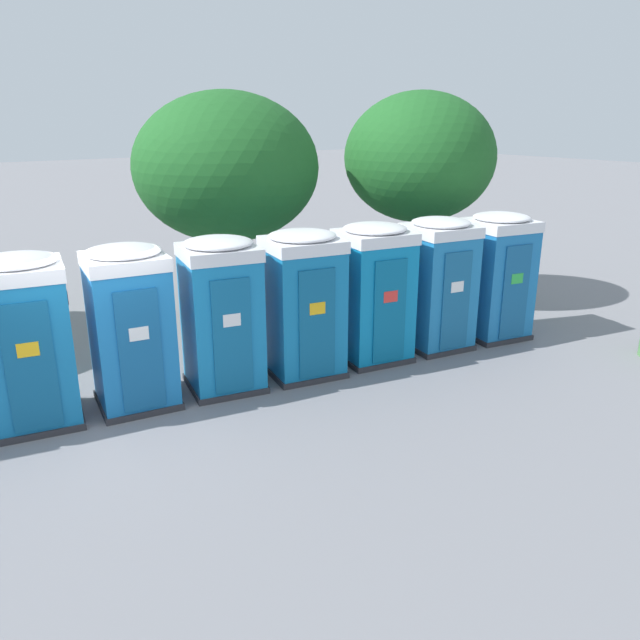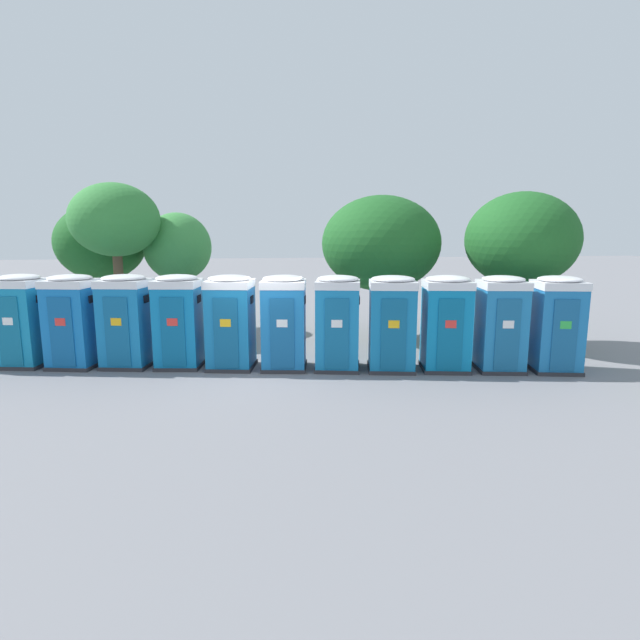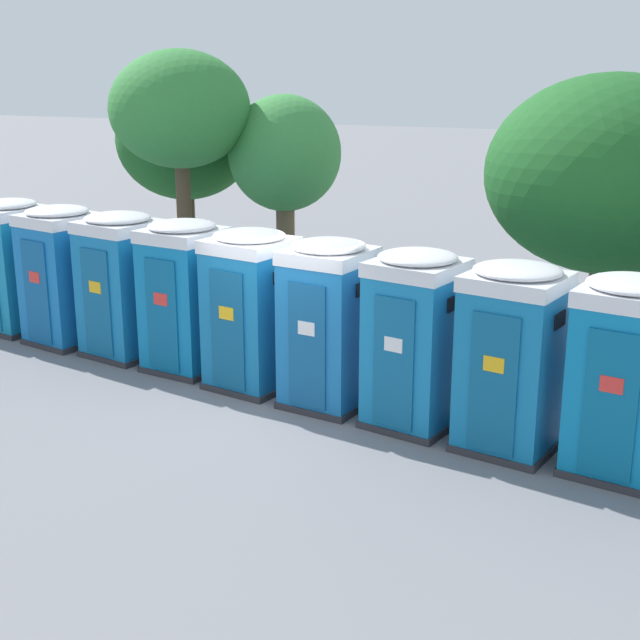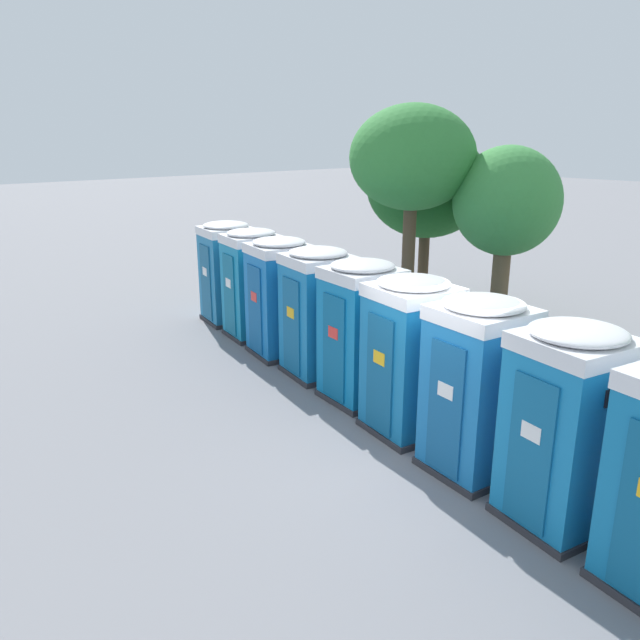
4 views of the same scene
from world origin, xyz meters
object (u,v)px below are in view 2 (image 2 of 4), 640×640
at_px(portapotty_4, 179,321).
at_px(portapotty_9, 446,323).
at_px(street_tree_0, 101,243).
at_px(street_tree_4, 521,240).
at_px(street_tree_1, 381,244).
at_px(street_tree_3, 178,248).
at_px(portapotty_11, 556,323).
at_px(portapotty_3, 126,320).
at_px(street_tree_2, 115,221).
at_px(portapotty_1, 23,320).
at_px(portapotty_5, 231,322).
at_px(portapotty_2, 73,321).
at_px(portapotty_8, 392,323).
at_px(portapotty_10, 501,323).
at_px(portapotty_7, 338,322).
at_px(portapotty_6, 284,322).

distance_m(portapotty_4, portapotty_9, 7.21).
bearing_deg(street_tree_0, street_tree_4, -19.81).
distance_m(portapotty_4, street_tree_1, 7.16).
bearing_deg(street_tree_3, street_tree_0, 167.37).
bearing_deg(portapotty_9, portapotty_11, -10.12).
bearing_deg(portapotty_3, street_tree_0, 110.31).
bearing_deg(street_tree_4, street_tree_2, 166.23).
bearing_deg(portapotty_11, street_tree_1, 128.71).
bearing_deg(portapotty_1, portapotty_5, -10.28).
distance_m(portapotty_2, street_tree_1, 9.67).
xyz_separation_m(portapotty_1, portapotty_11, (14.20, -2.49, -0.00)).
bearing_deg(portapotty_5, portapotty_1, 169.72).
height_order(portapotty_8, portapotty_10, same).
height_order(portapotty_5, portapotty_9, same).
relative_size(portapotty_1, portapotty_3, 1.00).
bearing_deg(portapotty_4, portapotty_11, -10.19).
bearing_deg(street_tree_3, street_tree_2, -146.70).
bearing_deg(portapotty_10, street_tree_3, 143.20).
relative_size(portapotty_7, portapotty_10, 1.00).
distance_m(portapotty_2, street_tree_0, 5.98).
xyz_separation_m(street_tree_1, street_tree_4, (4.05, -1.73, 0.15)).
xyz_separation_m(portapotty_5, portapotty_6, (1.42, -0.25, 0.00)).
bearing_deg(street_tree_4, portapotty_2, -177.49).
bearing_deg(street_tree_2, street_tree_3, 33.30).
bearing_deg(portapotty_7, portapotty_9, -9.23).
bearing_deg(portapotty_7, street_tree_0, 138.84).
height_order(portapotty_11, street_tree_1, street_tree_1).
bearing_deg(portapotty_11, portapotty_8, 170.81).
relative_size(portapotty_1, portapotty_2, 1.00).
relative_size(portapotty_4, portapotty_5, 1.00).
height_order(portapotty_5, street_tree_4, street_tree_4).
xyz_separation_m(portapotty_2, portapotty_8, (8.52, -1.51, -0.00)).
height_order(portapotty_2, street_tree_4, street_tree_4).
bearing_deg(portapotty_5, street_tree_2, 131.31).
height_order(portapotty_2, portapotty_9, same).
xyz_separation_m(portapotty_6, portapotty_7, (1.42, -0.24, -0.00)).
bearing_deg(portapotty_1, portapotty_4, -9.38).
xyz_separation_m(portapotty_11, street_tree_2, (-12.46, 5.94, 2.75)).
height_order(portapotty_10, street_tree_3, street_tree_3).
bearing_deg(portapotty_10, portapotty_1, 170.14).
height_order(portapotty_4, portapotty_9, same).
distance_m(portapotty_7, street_tree_0, 10.56).
height_order(portapotty_3, portapotty_9, same).
bearing_deg(portapotty_7, portapotty_6, 170.42).
xyz_separation_m(portapotty_1, portapotty_8, (9.93, -1.80, -0.00)).
xyz_separation_m(portapotty_5, street_tree_3, (-2.09, 5.69, 1.79)).
height_order(portapotty_8, street_tree_4, street_tree_4).
bearing_deg(portapotty_10, portapotty_5, 170.47).
bearing_deg(street_tree_3, portapotty_6, -59.41).
relative_size(portapotty_6, street_tree_2, 0.48).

